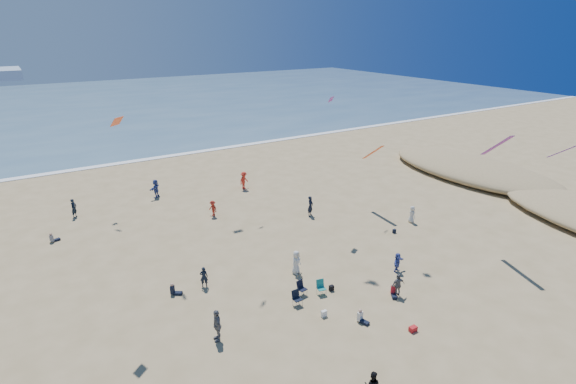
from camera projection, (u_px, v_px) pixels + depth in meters
ocean at (68, 107)px, 97.51m from camera, size 220.00×100.00×0.06m
surf_line at (123, 163)px, 57.75m from camera, size 220.00×1.20×0.08m
standing_flyers at (250, 225)px, 37.75m from camera, size 26.14×33.25×1.95m
seated_group at (265, 303)px, 27.84m from camera, size 19.08×32.89×0.84m
chair_cluster at (307, 292)px, 28.89m from camera, size 2.66×1.45×1.00m
white_tote at (324, 314)px, 27.17m from camera, size 0.35×0.20×0.40m
black_backpack at (331, 288)px, 29.84m from camera, size 0.30×0.22×0.38m
cooler at (413, 329)px, 25.87m from camera, size 0.45×0.30×0.30m
navy_bag at (394, 231)px, 38.20m from camera, size 0.28×0.18×0.34m
kites_aloft at (346, 50)px, 32.33m from camera, size 42.71×41.18×29.58m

